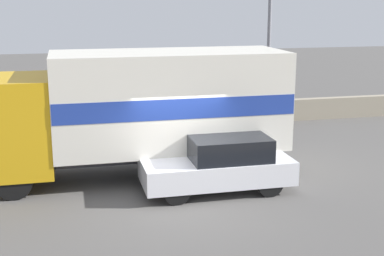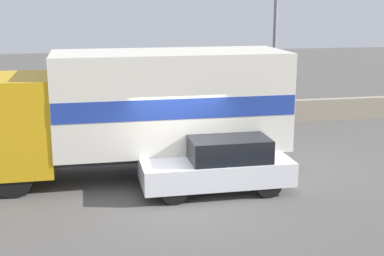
# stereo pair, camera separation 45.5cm
# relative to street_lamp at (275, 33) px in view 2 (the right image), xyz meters

# --- Properties ---
(ground_plane) EXTENTS (80.00, 80.00, 0.00)m
(ground_plane) POSITION_rel_street_lamp_xyz_m (-4.73, -6.67, -3.69)
(ground_plane) COLOR #514F4C
(stone_wall_backdrop) EXTENTS (60.00, 0.35, 0.89)m
(stone_wall_backdrop) POSITION_rel_street_lamp_xyz_m (-4.73, 1.12, -3.25)
(stone_wall_backdrop) COLOR gray
(stone_wall_backdrop) RESTS_ON ground_plane
(street_lamp) EXTENTS (0.56, 0.28, 6.30)m
(street_lamp) POSITION_rel_street_lamp_xyz_m (0.00, 0.00, 0.00)
(street_lamp) COLOR slate
(street_lamp) RESTS_ON ground_plane
(box_truck) EXTENTS (8.46, 2.57, 3.53)m
(box_truck) POSITION_rel_street_lamp_xyz_m (-5.54, -4.67, -1.69)
(box_truck) COLOR gold
(box_truck) RESTS_ON ground_plane
(car_hatchback) EXTENTS (3.92, 1.72, 1.47)m
(car_hatchback) POSITION_rel_street_lamp_xyz_m (-3.73, -6.31, -2.96)
(car_hatchback) COLOR silver
(car_hatchback) RESTS_ON ground_plane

